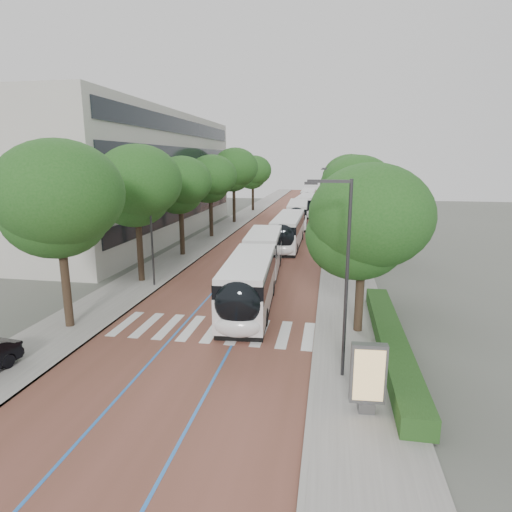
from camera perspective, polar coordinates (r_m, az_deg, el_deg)
The scene contains 22 objects.
ground at distance 22.28m, azimuth -6.86°, elevation -10.68°, with size 160.00×160.00×0.00m, color #51544C.
road at distance 60.49m, azimuth 4.05°, elevation 4.31°, with size 11.00×140.00×0.02m, color brown.
sidewalk_left at distance 61.69m, azimuth -2.92°, elevation 4.53°, with size 4.00×140.00×0.12m, color gray.
sidewalk_right at distance 60.20m, azimuth 11.18°, elevation 4.10°, with size 4.00×140.00×0.12m, color gray.
kerb_left at distance 61.30m, azimuth -1.18°, elevation 4.49°, with size 0.20×140.00×0.14m, color gray.
kerb_right at distance 60.18m, azimuth 9.37°, elevation 4.17°, with size 0.20×140.00×0.14m, color gray.
zebra_crossing at distance 23.10m, azimuth -5.66°, elevation -9.71°, with size 10.55×3.60×0.01m.
lane_line_left at distance 60.67m, azimuth 2.54°, elevation 4.36°, with size 0.12×126.00×0.01m, color blue.
lane_line_right at distance 60.35m, azimuth 5.56°, elevation 4.27°, with size 0.12×126.00×0.01m, color blue.
office_building at distance 54.00m, azimuth -18.64°, elevation 10.13°, with size 18.11×40.00×14.00m.
hedge at distance 21.44m, azimuth 17.54°, elevation -10.66°, with size 1.20×14.00×0.80m, color #1C3E15.
streetlight_near at distance 17.03m, azimuth 11.50°, elevation -1.10°, with size 1.82×0.20×8.00m.
streetlight_far at distance 41.74m, azimuth 10.69°, elevation 7.00°, with size 1.82×0.20×8.00m.
lamp_post_left at distance 30.47m, azimuth -13.79°, elevation 3.49°, with size 0.14×0.14×8.00m, color #303033.
trees_left at distance 46.61m, azimuth -7.14°, elevation 9.94°, with size 6.36×61.13×9.89m.
trees_right at distance 39.75m, azimuth 12.36°, elevation 8.34°, with size 6.04×47.64×8.83m.
lead_bus at distance 28.89m, azimuth 0.03°, elevation -1.69°, with size 3.68×18.52×3.20m.
bus_queued_0 at distance 44.17m, azimuth 4.28°, elevation 3.31°, with size 2.56×12.40×3.20m.
bus_queued_1 at distance 58.35m, azimuth 5.57°, elevation 5.57°, with size 3.07×12.50×3.20m.
bus_queued_2 at distance 70.48m, azimuth 6.72°, elevation 6.76°, with size 3.06×12.50×3.20m.
bus_queued_3 at distance 83.81m, azimuth 6.99°, elevation 7.69°, with size 2.70×12.43×3.20m.
ad_panel at distance 15.89m, azimuth 14.71°, elevation -15.29°, with size 1.25×0.51×2.55m.
Camera 1 is at (6.06, -19.54, 8.81)m, focal length 30.00 mm.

